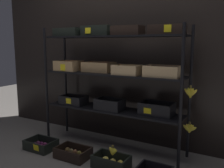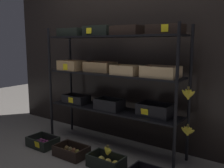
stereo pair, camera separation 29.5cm
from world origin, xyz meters
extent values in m
plane|color=#605B56|center=(0.00, 0.00, 0.00)|extent=(10.00, 10.00, 0.00)
cube|color=black|center=(0.00, 0.39, 1.21)|extent=(4.13, 0.12, 2.43)
cylinder|color=black|center=(-0.86, -0.19, 0.73)|extent=(0.03, 0.03, 1.46)
cylinder|color=black|center=(0.86, -0.19, 0.73)|extent=(0.03, 0.03, 1.46)
cylinder|color=black|center=(-0.86, 0.19, 0.73)|extent=(0.03, 0.03, 1.46)
cylinder|color=black|center=(0.86, 0.19, 0.73)|extent=(0.03, 0.03, 1.46)
cube|color=black|center=(0.00, 0.00, 0.48)|extent=(1.70, 0.35, 0.02)
cube|color=black|center=(0.00, 0.00, 0.91)|extent=(1.70, 0.35, 0.02)
cube|color=black|center=(0.00, 0.00, 1.34)|extent=(1.70, 0.35, 0.02)
cube|color=black|center=(-0.55, -0.03, 0.49)|extent=(0.34, 0.20, 0.01)
cube|color=black|center=(-0.55, -0.13, 0.55)|extent=(0.34, 0.02, 0.10)
cube|color=black|center=(-0.55, 0.06, 0.55)|extent=(0.34, 0.02, 0.10)
cube|color=black|center=(-0.72, -0.03, 0.55)|extent=(0.02, 0.17, 0.10)
cube|color=black|center=(-0.39, -0.03, 0.55)|extent=(0.02, 0.17, 0.10)
sphere|color=orange|center=(-0.64, -0.06, 0.53)|extent=(0.06, 0.06, 0.06)
sphere|color=orange|center=(-0.56, -0.06, 0.53)|extent=(0.06, 0.06, 0.06)
sphere|color=orange|center=(-0.47, -0.06, 0.53)|extent=(0.06, 0.06, 0.06)
sphere|color=orange|center=(-0.64, -0.01, 0.53)|extent=(0.06, 0.06, 0.06)
sphere|color=#FF6708|center=(-0.55, 0.00, 0.53)|extent=(0.06, 0.06, 0.06)
sphere|color=orange|center=(-0.48, 0.00, 0.53)|extent=(0.06, 0.06, 0.06)
cube|color=yellow|center=(-0.55, -0.14, 0.55)|extent=(0.08, 0.01, 0.07)
cube|color=black|center=(-0.01, -0.04, 0.49)|extent=(0.33, 0.21, 0.01)
cube|color=black|center=(-0.01, -0.14, 0.56)|extent=(0.33, 0.02, 0.12)
cube|color=black|center=(-0.01, 0.05, 0.56)|extent=(0.33, 0.02, 0.12)
cube|color=black|center=(-0.16, -0.04, 0.56)|extent=(0.02, 0.18, 0.12)
cube|color=black|center=(0.15, -0.04, 0.56)|extent=(0.02, 0.18, 0.12)
sphere|color=#97BA49|center=(-0.06, -0.07, 0.54)|extent=(0.07, 0.07, 0.07)
sphere|color=#85B039|center=(0.04, -0.07, 0.54)|extent=(0.07, 0.07, 0.07)
sphere|color=#92B937|center=(-0.07, -0.01, 0.54)|extent=(0.07, 0.07, 0.07)
sphere|color=#90B439|center=(0.05, -0.02, 0.54)|extent=(0.07, 0.07, 0.07)
cube|color=black|center=(0.55, 0.03, 0.49)|extent=(0.36, 0.24, 0.01)
cube|color=black|center=(0.55, -0.08, 0.56)|extent=(0.36, 0.02, 0.13)
cube|color=black|center=(0.55, 0.14, 0.56)|extent=(0.36, 0.02, 0.13)
cube|color=black|center=(0.38, 0.03, 0.56)|extent=(0.02, 0.21, 0.13)
cube|color=black|center=(0.72, 0.03, 0.56)|extent=(0.02, 0.21, 0.13)
ellipsoid|color=brown|center=(0.45, -0.01, 0.53)|extent=(0.05, 0.05, 0.07)
ellipsoid|color=olive|center=(0.52, -0.01, 0.53)|extent=(0.05, 0.05, 0.07)
ellipsoid|color=brown|center=(0.59, -0.01, 0.53)|extent=(0.05, 0.05, 0.07)
ellipsoid|color=brown|center=(0.66, -0.01, 0.53)|extent=(0.05, 0.05, 0.07)
ellipsoid|color=brown|center=(0.45, 0.07, 0.53)|extent=(0.05, 0.05, 0.07)
ellipsoid|color=brown|center=(0.52, 0.07, 0.53)|extent=(0.05, 0.05, 0.07)
ellipsoid|color=brown|center=(0.59, 0.07, 0.53)|extent=(0.05, 0.05, 0.07)
ellipsoid|color=brown|center=(0.65, 0.07, 0.53)|extent=(0.05, 0.05, 0.07)
cube|color=yellow|center=(0.49, -0.09, 0.55)|extent=(0.08, 0.01, 0.07)
cube|color=tan|center=(-0.62, -0.03, 0.93)|extent=(0.31, 0.23, 0.01)
cube|color=tan|center=(-0.62, -0.14, 0.99)|extent=(0.31, 0.02, 0.11)
cube|color=tan|center=(-0.62, 0.07, 0.99)|extent=(0.31, 0.02, 0.11)
cube|color=tan|center=(-0.77, -0.03, 0.99)|extent=(0.02, 0.20, 0.11)
cube|color=tan|center=(-0.47, -0.03, 0.99)|extent=(0.02, 0.20, 0.11)
sphere|color=orange|center=(-0.67, -0.07, 0.97)|extent=(0.07, 0.07, 0.07)
sphere|color=orange|center=(-0.57, -0.06, 0.97)|extent=(0.07, 0.07, 0.07)
sphere|color=orange|center=(-0.67, 0.00, 0.97)|extent=(0.07, 0.07, 0.07)
sphere|color=orange|center=(-0.57, 0.00, 0.97)|extent=(0.07, 0.07, 0.07)
cube|color=yellow|center=(-0.61, -0.15, 0.97)|extent=(0.07, 0.01, 0.08)
cube|color=tan|center=(-0.21, 0.05, 0.93)|extent=(0.37, 0.23, 0.01)
cube|color=tan|center=(-0.21, -0.06, 0.99)|extent=(0.37, 0.02, 0.11)
cube|color=tan|center=(-0.21, 0.15, 0.99)|extent=(0.37, 0.02, 0.11)
cube|color=tan|center=(-0.39, 0.05, 0.99)|extent=(0.02, 0.20, 0.11)
cube|color=tan|center=(-0.04, 0.05, 0.99)|extent=(0.02, 0.20, 0.11)
sphere|color=red|center=(-0.30, 0.02, 0.97)|extent=(0.07, 0.07, 0.07)
sphere|color=red|center=(-0.21, 0.02, 0.97)|extent=(0.07, 0.07, 0.07)
sphere|color=red|center=(-0.13, 0.01, 0.97)|extent=(0.07, 0.07, 0.07)
sphere|color=red|center=(-0.30, 0.08, 0.97)|extent=(0.07, 0.07, 0.07)
sphere|color=red|center=(-0.21, 0.08, 0.97)|extent=(0.07, 0.07, 0.07)
sphere|color=red|center=(-0.13, 0.08, 0.97)|extent=(0.07, 0.07, 0.07)
cube|color=tan|center=(0.22, -0.05, 0.93)|extent=(0.30, 0.20, 0.01)
cube|color=tan|center=(0.22, -0.14, 0.98)|extent=(0.30, 0.02, 0.10)
cube|color=tan|center=(0.22, 0.05, 0.98)|extent=(0.30, 0.02, 0.10)
cube|color=tan|center=(0.08, -0.05, 0.98)|extent=(0.02, 0.17, 0.10)
cube|color=tan|center=(0.36, -0.05, 0.98)|extent=(0.02, 0.17, 0.10)
sphere|color=#DEC04B|center=(0.17, -0.08, 0.97)|extent=(0.07, 0.07, 0.07)
sphere|color=gold|center=(0.27, -0.07, 0.97)|extent=(0.07, 0.07, 0.07)
sphere|color=gold|center=(0.17, -0.02, 0.97)|extent=(0.07, 0.07, 0.07)
sphere|color=#E2B752|center=(0.27, -0.02, 0.97)|extent=(0.07, 0.07, 0.07)
cube|color=tan|center=(0.62, -0.01, 0.93)|extent=(0.37, 0.25, 0.01)
cube|color=tan|center=(0.62, -0.13, 0.98)|extent=(0.37, 0.02, 0.10)
cube|color=tan|center=(0.62, 0.11, 0.98)|extent=(0.37, 0.02, 0.10)
cube|color=tan|center=(0.44, -0.01, 0.98)|extent=(0.02, 0.22, 0.10)
cube|color=tan|center=(0.80, -0.01, 0.98)|extent=(0.02, 0.22, 0.10)
sphere|color=#652F45|center=(0.50, -0.07, 0.96)|extent=(0.05, 0.05, 0.05)
sphere|color=#5D2F51|center=(0.56, -0.07, 0.96)|extent=(0.05, 0.05, 0.05)
sphere|color=#562F4D|center=(0.62, -0.07, 0.96)|extent=(0.05, 0.05, 0.05)
sphere|color=#562A49|center=(0.68, -0.07, 0.96)|extent=(0.05, 0.05, 0.05)
sphere|color=#682E55|center=(0.73, -0.07, 0.96)|extent=(0.05, 0.05, 0.05)
sphere|color=#681F50|center=(0.51, -0.01, 0.96)|extent=(0.05, 0.05, 0.05)
sphere|color=#662350|center=(0.57, -0.01, 0.96)|extent=(0.05, 0.05, 0.05)
sphere|color=#5C1848|center=(0.62, -0.01, 0.96)|extent=(0.05, 0.05, 0.05)
sphere|color=#61265B|center=(0.68, -0.01, 0.96)|extent=(0.05, 0.05, 0.05)
sphere|color=#5D2159|center=(0.73, -0.01, 0.96)|extent=(0.05, 0.05, 0.05)
sphere|color=#672955|center=(0.51, 0.05, 0.96)|extent=(0.05, 0.05, 0.05)
sphere|color=#57205B|center=(0.57, 0.05, 0.96)|extent=(0.05, 0.05, 0.05)
sphere|color=#5F2859|center=(0.62, 0.05, 0.96)|extent=(0.05, 0.05, 0.05)
sphere|color=#5B1F4F|center=(0.68, 0.05, 0.96)|extent=(0.05, 0.05, 0.05)
sphere|color=#68214F|center=(0.73, 0.05, 0.96)|extent=(0.05, 0.05, 0.05)
cube|color=black|center=(-0.62, 0.01, 1.36)|extent=(0.36, 0.25, 0.01)
cube|color=black|center=(-0.62, -0.10, 1.41)|extent=(0.36, 0.02, 0.09)
cube|color=black|center=(-0.62, 0.13, 1.41)|extent=(0.36, 0.02, 0.09)
cube|color=black|center=(-0.79, 0.01, 1.41)|extent=(0.02, 0.22, 0.09)
cube|color=black|center=(-0.45, 0.01, 1.41)|extent=(0.02, 0.22, 0.09)
ellipsoid|color=yellow|center=(-0.73, -0.03, 1.40)|extent=(0.06, 0.06, 0.08)
ellipsoid|color=yellow|center=(-0.66, -0.03, 1.40)|extent=(0.06, 0.06, 0.08)
ellipsoid|color=yellow|center=(-0.59, -0.03, 1.40)|extent=(0.06, 0.06, 0.08)
ellipsoid|color=yellow|center=(-0.53, -0.03, 1.40)|extent=(0.06, 0.06, 0.08)
ellipsoid|color=yellow|center=(-0.72, 0.05, 1.40)|extent=(0.06, 0.06, 0.08)
ellipsoid|color=yellow|center=(-0.66, 0.06, 1.40)|extent=(0.06, 0.06, 0.08)
ellipsoid|color=yellow|center=(-0.59, 0.05, 1.40)|extent=(0.06, 0.06, 0.08)
ellipsoid|color=yellow|center=(-0.52, 0.05, 1.40)|extent=(0.06, 0.06, 0.08)
cube|color=black|center=(-0.21, 0.05, 1.36)|extent=(0.37, 0.25, 0.01)
cube|color=black|center=(-0.21, -0.07, 1.42)|extent=(0.37, 0.02, 0.11)
cube|color=black|center=(-0.21, 0.16, 1.42)|extent=(0.37, 0.02, 0.11)
cube|color=black|center=(-0.38, 0.05, 1.42)|extent=(0.02, 0.22, 0.11)
cube|color=black|center=(-0.03, 0.05, 1.42)|extent=(0.02, 0.22, 0.11)
ellipsoid|color=#B6B34F|center=(-0.30, 0.01, 1.41)|extent=(0.07, 0.07, 0.09)
ellipsoid|color=tan|center=(-0.21, 0.00, 1.41)|extent=(0.07, 0.07, 0.09)
ellipsoid|color=#B1B64A|center=(-0.12, 0.01, 1.41)|extent=(0.07, 0.07, 0.09)
ellipsoid|color=#BEC263|center=(-0.30, 0.08, 1.41)|extent=(0.07, 0.07, 0.09)
ellipsoid|color=#B5C05B|center=(-0.21, 0.09, 1.41)|extent=(0.07, 0.07, 0.09)
ellipsoid|color=#ACB24C|center=(-0.12, 0.09, 1.41)|extent=(0.07, 0.07, 0.09)
cube|color=yellow|center=(-0.28, -0.08, 1.41)|extent=(0.08, 0.01, 0.07)
cube|color=black|center=(0.20, -0.01, 1.36)|extent=(0.34, 0.20, 0.01)
cube|color=black|center=(0.20, -0.10, 1.41)|extent=(0.34, 0.02, 0.09)
cube|color=black|center=(0.20, 0.08, 1.41)|extent=(0.34, 0.02, 0.09)
cube|color=black|center=(0.04, -0.01, 1.41)|extent=(0.02, 0.17, 0.09)
cube|color=black|center=(0.36, -0.01, 1.41)|extent=(0.02, 0.17, 0.09)
sphere|color=orange|center=(0.12, -0.04, 1.39)|extent=(0.06, 0.06, 0.06)
sphere|color=orange|center=(0.21, -0.04, 1.39)|extent=(0.06, 0.06, 0.06)
sphere|color=#FF680B|center=(0.28, -0.03, 1.39)|extent=(0.06, 0.06, 0.06)
sphere|color=orange|center=(0.12, 0.02, 1.39)|extent=(0.06, 0.06, 0.06)
sphere|color=orange|center=(0.20, 0.02, 1.39)|extent=(0.06, 0.06, 0.06)
sphere|color=orange|center=(0.29, 0.02, 1.39)|extent=(0.06, 0.06, 0.06)
cube|color=black|center=(0.63, 0.05, 1.36)|extent=(0.36, 0.21, 0.01)
cube|color=black|center=(0.63, -0.04, 1.41)|extent=(0.36, 0.02, 0.09)
cube|color=black|center=(0.63, 0.15, 1.41)|extent=(0.36, 0.02, 0.09)
cube|color=black|center=(0.46, 0.05, 1.41)|extent=(0.02, 0.18, 0.09)
cube|color=black|center=(0.80, 0.05, 1.41)|extent=(0.02, 0.18, 0.09)
sphere|color=#87B545|center=(0.54, 0.03, 1.40)|extent=(0.07, 0.07, 0.07)
sphere|color=#84B842|center=(0.63, 0.03, 1.40)|extent=(0.07, 0.07, 0.07)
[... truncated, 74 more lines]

